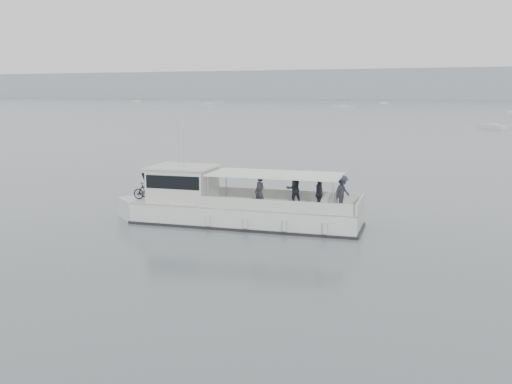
% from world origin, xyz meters
% --- Properties ---
extents(ground, '(1400.00, 1400.00, 0.00)m').
position_xyz_m(ground, '(0.00, 0.00, 0.00)').
color(ground, slate).
rests_on(ground, ground).
extents(headland, '(1400.00, 90.00, 28.00)m').
position_xyz_m(headland, '(0.00, 560.00, 14.00)').
color(headland, '#939EA8').
rests_on(headland, ground).
extents(tour_boat, '(12.39, 3.94, 5.16)m').
position_xyz_m(tour_boat, '(-2.02, 1.95, 0.85)').
color(tour_boat, white).
rests_on(tour_boat, ground).
extents(moored_fleet, '(440.97, 279.82, 10.59)m').
position_xyz_m(moored_fleet, '(-45.96, 194.27, 0.36)').
color(moored_fleet, white).
rests_on(moored_fleet, ground).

